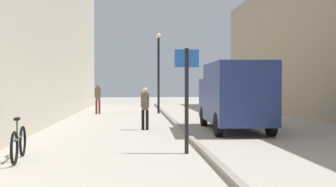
% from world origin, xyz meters
% --- Properties ---
extents(ground_plane, '(80.00, 80.00, 0.00)m').
position_xyz_m(ground_plane, '(0.00, 12.00, 0.00)').
color(ground_plane, '#A8A093').
extents(kerb_strip, '(0.16, 40.00, 0.12)m').
position_xyz_m(kerb_strip, '(1.58, 12.00, 0.06)').
color(kerb_strip, gray).
rests_on(kerb_strip, ground_plane).
extents(pedestrian_mid_block, '(0.31, 0.22, 1.60)m').
position_xyz_m(pedestrian_mid_block, '(0.25, 13.34, 0.93)').
color(pedestrian_mid_block, black).
rests_on(pedestrian_mid_block, ground_plane).
extents(pedestrian_far_crossing, '(0.35, 0.23, 1.75)m').
position_xyz_m(pedestrian_far_crossing, '(-2.29, 21.51, 1.01)').
color(pedestrian_far_crossing, maroon).
rests_on(pedestrian_far_crossing, ground_plane).
extents(delivery_van, '(2.11, 4.90, 2.48)m').
position_xyz_m(delivery_van, '(3.53, 12.82, 1.32)').
color(delivery_van, navy).
rests_on(delivery_van, ground_plane).
extents(street_sign_post, '(0.60, 0.10, 2.60)m').
position_xyz_m(street_sign_post, '(1.15, 8.25, 1.55)').
color(street_sign_post, black).
rests_on(street_sign_post, ground_plane).
extents(lamp_post, '(0.28, 0.28, 4.76)m').
position_xyz_m(lamp_post, '(1.26, 21.71, 2.72)').
color(lamp_post, black).
rests_on(lamp_post, ground_plane).
extents(bicycle_leaning, '(0.27, 1.76, 0.98)m').
position_xyz_m(bicycle_leaning, '(-2.73, 7.73, 0.38)').
color(bicycle_leaning, black).
rests_on(bicycle_leaning, ground_plane).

